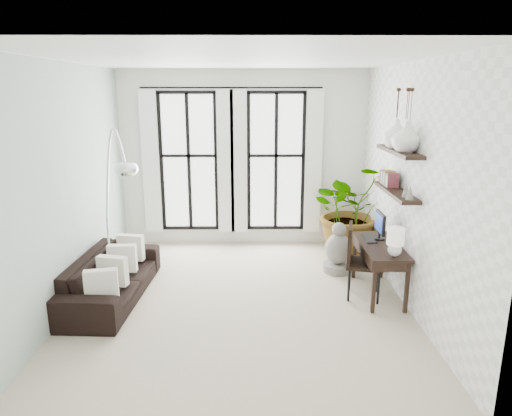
{
  "coord_description": "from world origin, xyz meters",
  "views": [
    {
      "loc": [
        0.17,
        -5.85,
        2.83
      ],
      "look_at": [
        0.22,
        0.3,
        1.24
      ],
      "focal_mm": 32.0,
      "sensor_mm": 36.0,
      "label": 1
    }
  ],
  "objects_px": {
    "sofa": "(111,277)",
    "buddha": "(338,251)",
    "arc_lamp": "(115,175)",
    "desk_chair": "(358,256)",
    "desk": "(381,249)",
    "plant": "(351,210)"
  },
  "relations": [
    {
      "from": "buddha",
      "to": "plant",
      "type": "bearing_deg",
      "value": 65.68
    },
    {
      "from": "desk_chair",
      "to": "buddha",
      "type": "bearing_deg",
      "value": 110.18
    },
    {
      "from": "desk",
      "to": "arc_lamp",
      "type": "height_order",
      "value": "arc_lamp"
    },
    {
      "from": "sofa",
      "to": "buddha",
      "type": "bearing_deg",
      "value": -71.34
    },
    {
      "from": "sofa",
      "to": "buddha",
      "type": "height_order",
      "value": "buddha"
    },
    {
      "from": "sofa",
      "to": "desk_chair",
      "type": "height_order",
      "value": "desk_chair"
    },
    {
      "from": "desk",
      "to": "sofa",
      "type": "bearing_deg",
      "value": -179.41
    },
    {
      "from": "plant",
      "to": "buddha",
      "type": "bearing_deg",
      "value": -114.32
    },
    {
      "from": "plant",
      "to": "desk",
      "type": "height_order",
      "value": "plant"
    },
    {
      "from": "sofa",
      "to": "arc_lamp",
      "type": "xyz_separation_m",
      "value": [
        0.11,
        0.17,
        1.41
      ]
    },
    {
      "from": "desk",
      "to": "desk_chair",
      "type": "xyz_separation_m",
      "value": [
        -0.31,
        -0.0,
        -0.11
      ]
    },
    {
      "from": "desk",
      "to": "desk_chair",
      "type": "bearing_deg",
      "value": -179.79
    },
    {
      "from": "sofa",
      "to": "arc_lamp",
      "type": "relative_size",
      "value": 0.9
    },
    {
      "from": "desk",
      "to": "desk_chair",
      "type": "distance_m",
      "value": 0.33
    },
    {
      "from": "plant",
      "to": "arc_lamp",
      "type": "relative_size",
      "value": 0.7
    },
    {
      "from": "plant",
      "to": "desk_chair",
      "type": "bearing_deg",
      "value": -98.43
    },
    {
      "from": "desk",
      "to": "buddha",
      "type": "relative_size",
      "value": 1.54
    },
    {
      "from": "sofa",
      "to": "desk_chair",
      "type": "bearing_deg",
      "value": -86.46
    },
    {
      "from": "sofa",
      "to": "desk",
      "type": "xyz_separation_m",
      "value": [
        3.75,
        0.04,
        0.39
      ]
    },
    {
      "from": "desk",
      "to": "desk_chair",
      "type": "relative_size",
      "value": 1.21
    },
    {
      "from": "desk_chair",
      "to": "arc_lamp",
      "type": "distance_m",
      "value": 3.52
    },
    {
      "from": "arc_lamp",
      "to": "buddha",
      "type": "height_order",
      "value": "arc_lamp"
    }
  ]
}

